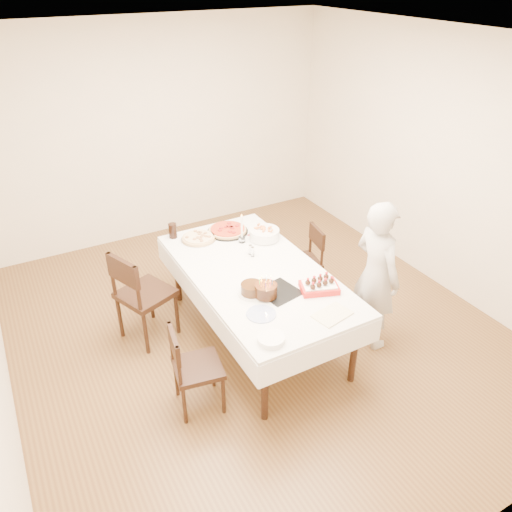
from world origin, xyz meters
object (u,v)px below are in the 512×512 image
chair_left_dessert (198,368)px  layer_cake (252,289)px  pizza_white (199,238)px  person (376,275)px  cola_glass (173,231)px  strawberry_box (319,286)px  pizza_pepperoni (228,230)px  chair_left_savory (146,294)px  taper_candle (242,228)px  chair_right_savory (301,262)px  pasta_bowl (264,234)px  birthday_cake (266,287)px  dining_table (256,305)px

chair_left_dessert → layer_cake: bearing=-148.6°
pizza_white → layer_cake: size_ratio=1.50×
person → cola_glass: size_ratio=9.41×
chair_left_dessert → strawberry_box: (1.16, 0.02, 0.39)m
cola_glass → layer_cake: bearing=-79.9°
pizza_pepperoni → chair_left_savory: bearing=-163.8°
taper_candle → chair_right_savory: bearing=-11.8°
chair_left_savory → taper_candle: (1.05, 0.03, 0.42)m
pizza_white → cola_glass: bearing=139.6°
chair_left_savory → pizza_pepperoni: size_ratio=2.27×
pizza_white → pasta_bowl: bearing=-27.0°
chair_left_savory → birthday_cake: chair_left_savory is taller
cola_glass → strawberry_box: bearing=-63.2°
pizza_white → pizza_pepperoni: same height
birthday_cake → chair_right_savory: bearing=41.5°
cola_glass → strawberry_box: 1.69m
chair_left_savory → pasta_bowl: 1.32m
layer_cake → birthday_cake: bearing=-48.5°
taper_candle → strawberry_box: 1.10m
person → layer_cake: person is taller
chair_right_savory → layer_cake: layer_cake is taller
layer_cake → chair_left_savory: bearing=130.8°
layer_cake → birthday_cake: 0.13m
chair_left_savory → birthday_cake: bearing=109.4°
chair_left_dessert → person: bearing=-171.0°
dining_table → layer_cake: size_ratio=8.86×
pasta_bowl → layer_cake: 0.98m
pizza_white → strawberry_box: strawberry_box is taller
taper_candle → person: bearing=-54.4°
person → birthday_cake: bearing=79.0°
chair_left_savory → layer_cake: size_ratio=4.02×
pizza_white → birthday_cake: size_ratio=1.89×
chair_left_dessert → pasta_bowl: size_ratio=2.63×
pasta_bowl → layer_cake: bearing=-126.0°
strawberry_box → chair_left_savory: bearing=139.7°
chair_right_savory → layer_cake: bearing=-134.3°
pizza_white → taper_candle: 0.47m
dining_table → pasta_bowl: (0.37, 0.50, 0.43)m
chair_right_savory → person: person is taller
taper_candle → layer_cake: size_ratio=1.32×
pasta_bowl → layer_cake: (-0.58, -0.79, -0.01)m
pasta_bowl → dining_table: bearing=-126.7°
cola_glass → strawberry_box: cola_glass is taller
dining_table → pizza_pepperoni: size_ratio=5.00×
chair_left_dessert → pizza_white: bearing=-104.8°
chair_right_savory → person: (0.15, -0.98, 0.34)m
birthday_cake → strawberry_box: size_ratio=0.60×
dining_table → strawberry_box: 0.75m
dining_table → pizza_white: pizza_white is taller
chair_right_savory → strawberry_box: bearing=-105.8°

